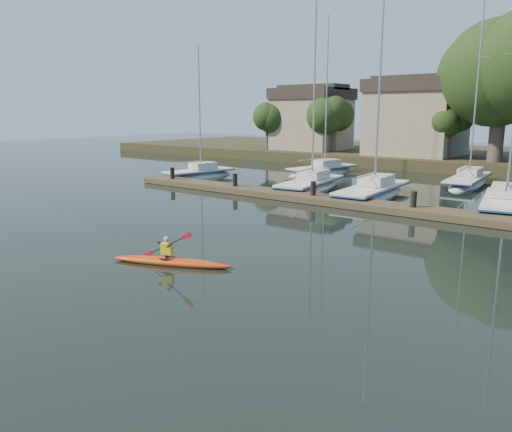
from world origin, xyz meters
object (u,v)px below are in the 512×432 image
Objects in this scene: sailboat_5 at (323,175)px; sailboat_6 at (468,187)px; sailboat_2 at (372,200)px; dock at (360,204)px; sailboat_3 at (504,214)px; sailboat_0 at (199,179)px; kayak at (171,260)px; sailboat_1 at (311,192)px.

sailboat_5 is 0.93× the size of sailboat_6.
sailboat_2 is 1.04× the size of sailboat_6.
sailboat_6 is (2.13, 13.07, -0.38)m from dock.
dock is 2.41× the size of sailboat_3.
sailboat_6 is at bearing 35.93° from sailboat_0.
kayak is 19.05m from sailboat_3.
sailboat_3 is (6.50, 4.16, -0.41)m from dock.
sailboat_2 is 1.13× the size of sailboat_3.
dock is 3.98m from sailboat_2.
sailboat_0 reaches higher than dock.
sailboat_0 is 10.51m from sailboat_1.
sailboat_1 reaches higher than sailboat_3.
kayak is 0.30× the size of sailboat_5.
sailboat_6 is at bearing 105.90° from sailboat_3.
dock is 15.73m from sailboat_5.
sailboat_1 is (-5.66, 4.03, -0.40)m from dock.
sailboat_3 is 9.92m from sailboat_6.
sailboat_5 is (-16.16, 8.25, 0.03)m from sailboat_3.
dock is at bearing -79.15° from sailboat_2.
sailboat_5 is (-9.66, 12.41, -0.38)m from dock.
sailboat_2 is at bearing -32.87° from sailboat_5.
sailboat_0 is 0.81× the size of sailboat_3.
sailboat_2 reaches higher than sailboat_1.
kayak is 23.64m from sailboat_0.
sailboat_6 reaches higher than kayak.
sailboat_3 is (7.51, 0.33, -0.01)m from sailboat_2.
dock is 6.96m from sailboat_1.
sailboat_6 is at bearing 80.73° from dock.
dock is at bearing -40.21° from sailboat_5.
kayak is 26.79m from sailboat_6.
sailboat_3 is 18.14m from sailboat_5.
dock is 13.25m from sailboat_6.
sailboat_6 is at bearing 15.08° from sailboat_5.
sailboat_5 is at bearing 178.95° from sailboat_6.
sailboat_1 is (-5.30, 17.64, -0.37)m from kayak.
sailboat_5 is 11.81m from sailboat_6.
sailboat_2 reaches higher than sailboat_6.
sailboat_1 is at bearing -135.01° from sailboat_6.
sailboat_5 is at bearing 142.74° from sailboat_3.
sailboat_3 reaches higher than kayak.
sailboat_2 is at bearing 68.69° from kayak.
sailboat_2 reaches higher than sailboat_3.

